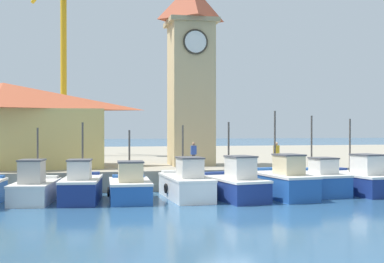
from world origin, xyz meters
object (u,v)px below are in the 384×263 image
fishing_boat_mid_left (130,187)px  clock_tower (191,68)px  fishing_boat_far_right (358,180)px  dock_worker_near_tower (194,155)px  fishing_boat_left_inner (81,187)px  port_crane_near (63,83)px  fishing_boat_mid_right (234,185)px  fishing_boat_left_outer (35,188)px  fishing_boat_center (186,184)px  warehouse_left (3,124)px  fishing_boat_right_inner (281,182)px  dock_worker_along_quay (276,154)px  fishing_boat_right_outer (317,181)px

fishing_boat_mid_left → clock_tower: clock_tower is taller
fishing_boat_far_right → dock_worker_near_tower: fishing_boat_far_right is taller
fishing_boat_left_inner → fishing_boat_mid_left: size_ratio=1.11×
dock_worker_near_tower → fishing_boat_far_right: bearing=-31.8°
port_crane_near → dock_worker_near_tower: (8.46, -16.70, -5.72)m
fishing_boat_left_inner → fishing_boat_mid_right: 7.84m
fishing_boat_left_outer → fishing_boat_center: 7.70m
fishing_boat_center → port_crane_near: port_crane_near is taller
warehouse_left → dock_worker_near_tower: size_ratio=7.94×
fishing_boat_right_inner → dock_worker_near_tower: bearing=120.4°
fishing_boat_far_right → dock_worker_along_quay: size_ratio=3.30×
clock_tower → fishing_boat_mid_right: bearing=-87.2°
fishing_boat_left_outer → fishing_boat_center: bearing=-1.7°
fishing_boat_left_inner → dock_worker_along_quay: fishing_boat_left_inner is taller
warehouse_left → port_crane_near: size_ratio=0.74×
clock_tower → dock_worker_near_tower: (-0.38, -2.66, -5.73)m
fishing_boat_right_outer → clock_tower: 11.84m
fishing_boat_center → dock_worker_near_tower: fishing_boat_center is taller
fishing_boat_mid_left → dock_worker_along_quay: 11.12m
port_crane_near → dock_worker_near_tower: size_ratio=10.68×
fishing_boat_mid_left → clock_tower: 11.98m
fishing_boat_left_inner → dock_worker_along_quay: (12.25, 4.66, 1.29)m
fishing_boat_right_inner → fishing_boat_mid_left: bearing=177.8°
fishing_boat_mid_right → fishing_boat_right_inner: fishing_boat_right_inner is taller
fishing_boat_left_outer → fishing_boat_mid_left: bearing=-7.3°
fishing_boat_left_outer → fishing_boat_left_inner: size_ratio=0.98×
fishing_boat_mid_left → fishing_boat_right_inner: bearing=-2.2°
fishing_boat_mid_left → fishing_boat_right_inner: fishing_boat_right_inner is taller
clock_tower → warehouse_left: (-12.18, 0.28, -3.81)m
fishing_boat_left_inner → fishing_boat_right_inner: size_ratio=0.88×
dock_worker_near_tower → dock_worker_along_quay: bearing=-6.8°
fishing_boat_mid_right → dock_worker_near_tower: 6.39m
clock_tower → port_crane_near: (-8.84, 14.04, -0.01)m
fishing_boat_right_inner → warehouse_left: bearing=149.8°
fishing_boat_center → clock_tower: (1.94, 7.94, 7.01)m
fishing_boat_left_inner → fishing_boat_center: fishing_boat_left_inner is taller
fishing_boat_center → fishing_boat_mid_right: 2.55m
fishing_boat_mid_left → port_crane_near: size_ratio=0.24×
fishing_boat_mid_left → fishing_boat_far_right: (12.96, 0.45, 0.06)m
fishing_boat_right_inner → port_crane_near: 26.55m
port_crane_near → dock_worker_along_quay: port_crane_near is taller
fishing_boat_mid_right → fishing_boat_right_outer: bearing=12.5°
dock_worker_near_tower → dock_worker_along_quay: size_ratio=1.00×
fishing_boat_mid_left → fishing_boat_right_outer: bearing=3.2°
fishing_boat_left_outer → dock_worker_along_quay: (14.53, 4.42, 1.33)m
fishing_boat_right_outer → fishing_boat_left_inner: bearing=-179.0°
fishing_boat_right_inner → fishing_boat_right_outer: 2.64m
fishing_boat_center → dock_worker_along_quay: fishing_boat_center is taller
port_crane_near → dock_worker_near_tower: 19.57m
fishing_boat_right_outer → fishing_boat_right_inner: bearing=-160.0°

